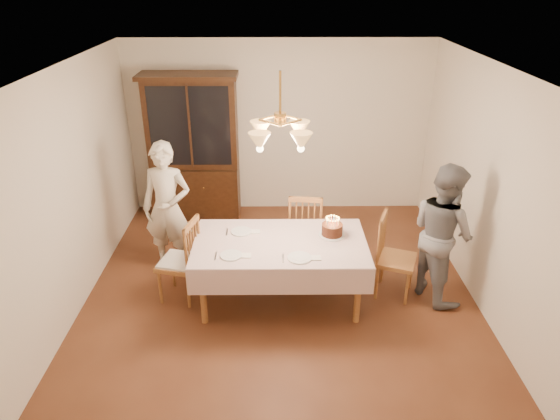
{
  "coord_description": "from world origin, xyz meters",
  "views": [
    {
      "loc": [
        -0.04,
        -4.77,
        3.46
      ],
      "look_at": [
        0.0,
        0.2,
        1.05
      ],
      "focal_mm": 32.0,
      "sensor_mm": 36.0,
      "label": 1
    }
  ],
  "objects_px": {
    "china_hutch": "(194,150)",
    "elderly_woman": "(167,208)",
    "chair_far_side": "(306,231)",
    "birthday_cake": "(332,230)",
    "dining_table": "(280,248)"
  },
  "relations": [
    {
      "from": "china_hutch",
      "to": "elderly_woman",
      "type": "xyz_separation_m",
      "value": [
        -0.11,
        -1.55,
        -0.21
      ]
    },
    {
      "from": "china_hutch",
      "to": "elderly_woman",
      "type": "distance_m",
      "value": 1.57
    },
    {
      "from": "dining_table",
      "to": "birthday_cake",
      "type": "bearing_deg",
      "value": 13.67
    },
    {
      "from": "elderly_woman",
      "to": "chair_far_side",
      "type": "bearing_deg",
      "value": 12.97
    },
    {
      "from": "birthday_cake",
      "to": "chair_far_side",
      "type": "bearing_deg",
      "value": 110.37
    },
    {
      "from": "dining_table",
      "to": "china_hutch",
      "type": "height_order",
      "value": "china_hutch"
    },
    {
      "from": "china_hutch",
      "to": "chair_far_side",
      "type": "relative_size",
      "value": 2.16
    },
    {
      "from": "china_hutch",
      "to": "chair_far_side",
      "type": "bearing_deg",
      "value": -42.01
    },
    {
      "from": "chair_far_side",
      "to": "birthday_cake",
      "type": "distance_m",
      "value": 0.82
    },
    {
      "from": "dining_table",
      "to": "birthday_cake",
      "type": "distance_m",
      "value": 0.62
    },
    {
      "from": "elderly_woman",
      "to": "birthday_cake",
      "type": "xyz_separation_m",
      "value": [
        1.95,
        -0.56,
        -0.01
      ]
    },
    {
      "from": "chair_far_side",
      "to": "birthday_cake",
      "type": "height_order",
      "value": "chair_far_side"
    },
    {
      "from": "china_hutch",
      "to": "elderly_woman",
      "type": "height_order",
      "value": "china_hutch"
    },
    {
      "from": "elderly_woman",
      "to": "birthday_cake",
      "type": "distance_m",
      "value": 2.03
    },
    {
      "from": "chair_far_side",
      "to": "birthday_cake",
      "type": "relative_size",
      "value": 3.33
    }
  ]
}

